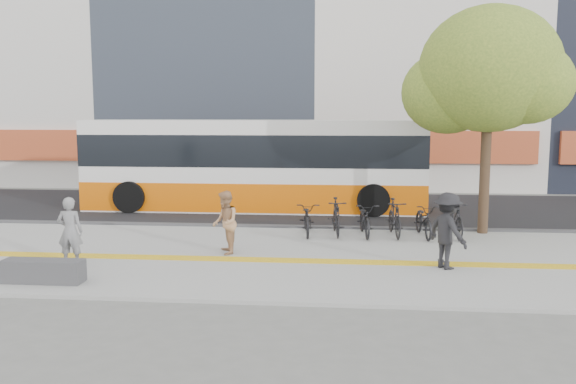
# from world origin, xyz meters

# --- Properties ---
(ground) EXTENTS (120.00, 120.00, 0.00)m
(ground) POSITION_xyz_m (0.00, 0.00, 0.00)
(ground) COLOR #5E5E59
(ground) RESTS_ON ground
(sidewalk) EXTENTS (40.00, 7.00, 0.08)m
(sidewalk) POSITION_xyz_m (0.00, 1.50, 0.04)
(sidewalk) COLOR gray
(sidewalk) RESTS_ON ground
(tactile_strip) EXTENTS (40.00, 0.45, 0.01)m
(tactile_strip) POSITION_xyz_m (0.00, 1.00, 0.09)
(tactile_strip) COLOR yellow
(tactile_strip) RESTS_ON sidewalk
(street) EXTENTS (40.00, 8.00, 0.06)m
(street) POSITION_xyz_m (0.00, 9.00, 0.03)
(street) COLOR black
(street) RESTS_ON ground
(curb) EXTENTS (40.00, 0.25, 0.14)m
(curb) POSITION_xyz_m (0.00, 5.00, 0.07)
(curb) COLOR #37373A
(curb) RESTS_ON ground
(bench) EXTENTS (1.60, 0.45, 0.45)m
(bench) POSITION_xyz_m (-2.60, -1.20, 0.30)
(bench) COLOR #37373A
(bench) RESTS_ON sidewalk
(street_tree) EXTENTS (4.40, 3.80, 6.31)m
(street_tree) POSITION_xyz_m (7.18, 4.82, 4.51)
(street_tree) COLOR #3D2A1C
(street_tree) RESTS_ON sidewalk
(bus) EXTENTS (11.78, 2.79, 3.14)m
(bus) POSITION_xyz_m (0.16, 8.50, 1.54)
(bus) COLOR silver
(bus) RESTS_ON street
(bicycle_row) EXTENTS (4.67, 1.79, 1.02)m
(bicycle_row) POSITION_xyz_m (4.26, 4.00, 0.56)
(bicycle_row) COLOR black
(bicycle_row) RESTS_ON sidewalk
(seated_woman) EXTENTS (0.59, 0.41, 1.52)m
(seated_woman) POSITION_xyz_m (-2.65, 0.14, 0.84)
(seated_woman) COLOR black
(seated_woman) RESTS_ON sidewalk
(pedestrian_tan) EXTENTS (0.76, 0.87, 1.51)m
(pedestrian_tan) POSITION_xyz_m (0.51, 1.53, 0.84)
(pedestrian_tan) COLOR tan
(pedestrian_tan) RESTS_ON sidewalk
(pedestrian_dark) EXTENTS (1.08, 1.23, 1.65)m
(pedestrian_dark) POSITION_xyz_m (5.53, 0.65, 0.90)
(pedestrian_dark) COLOR black
(pedestrian_dark) RESTS_ON sidewalk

